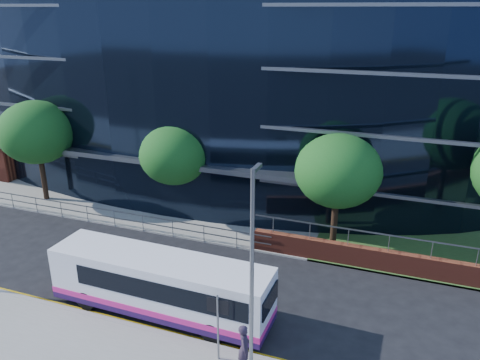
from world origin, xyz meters
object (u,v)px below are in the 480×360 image
at_px(tree_far_a, 37,132).
at_px(streetlight_east, 252,276).
at_px(city_bus, 162,285).
at_px(pedestrian, 244,348).
at_px(tree_far_c, 338,171).
at_px(street_sign, 218,314).
at_px(tree_far_b, 174,155).

bearing_deg(tree_far_a, streetlight_east, -30.46).
height_order(city_bus, pedestrian, city_bus).
relative_size(streetlight_east, pedestrian, 4.26).
relative_size(tree_far_a, streetlight_east, 0.87).
bearing_deg(streetlight_east, tree_far_c, 84.89).
bearing_deg(city_bus, pedestrian, -24.19).
bearing_deg(street_sign, tree_far_a, 148.83).
bearing_deg(street_sign, pedestrian, -8.18).
xyz_separation_m(streetlight_east, pedestrian, (-0.41, 0.43, -3.35)).
height_order(tree_far_a, tree_far_c, tree_far_a).
distance_m(tree_far_b, pedestrian, 14.49).
xyz_separation_m(street_sign, city_bus, (-3.46, 1.98, -0.72)).
distance_m(tree_far_c, pedestrian, 11.37).
bearing_deg(street_sign, streetlight_east, -21.36).
xyz_separation_m(tree_far_b, city_bus, (4.04, -9.11, -2.78)).
bearing_deg(tree_far_a, tree_far_b, 2.86).
xyz_separation_m(tree_far_a, tree_far_c, (20.00, 0.00, -0.33)).
height_order(streetlight_east, city_bus, streetlight_east).
xyz_separation_m(street_sign, tree_far_a, (-17.50, 10.59, 2.71)).
distance_m(streetlight_east, pedestrian, 3.40).
distance_m(tree_far_a, tree_far_c, 20.00).
xyz_separation_m(tree_far_c, city_bus, (-5.96, -8.61, -3.11)).
distance_m(tree_far_b, tree_far_c, 10.02).
xyz_separation_m(streetlight_east, city_bus, (-4.96, 2.56, -3.01)).
bearing_deg(city_bus, streetlight_east, -26.40).
distance_m(tree_far_a, tree_far_b, 10.03).
distance_m(tree_far_a, city_bus, 16.82).
bearing_deg(streetlight_east, street_sign, 158.64).
bearing_deg(tree_far_a, tree_far_c, 0.00).
relative_size(tree_far_c, city_bus, 0.65).
relative_size(street_sign, tree_far_a, 0.40).
relative_size(tree_far_a, city_bus, 0.70).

